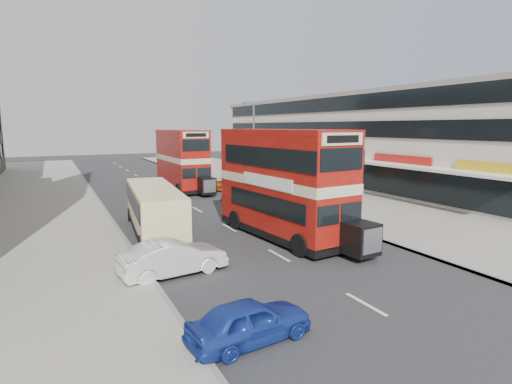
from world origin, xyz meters
TOP-DOWN VIEW (x-y plane):
  - ground at (0.00, 0.00)m, footprint 160.00×160.00m
  - road_surface at (0.00, 20.00)m, footprint 12.00×90.00m
  - pavement_right at (12.00, 20.00)m, footprint 12.00×90.00m
  - pavement_left at (-12.00, 20.00)m, footprint 12.00×90.00m
  - kerb_left at (-6.10, 20.00)m, footprint 0.20×90.00m
  - kerb_right at (6.10, 20.00)m, footprint 0.20×90.00m
  - commercial_row at (19.95, 22.00)m, footprint 9.90×46.20m
  - wooded_hill at (85.00, 45.00)m, footprint 172.80×230.40m
  - street_lamp at (6.52, 18.00)m, footprint 1.00×0.20m
  - bus_main at (1.84, 4.75)m, footprint 3.74×10.41m
  - bus_second at (1.84, 23.78)m, footprint 2.81×10.00m
  - coach at (-4.25, 8.88)m, footprint 3.21×9.43m
  - car_left_near at (-4.64, -4.42)m, footprint 3.81×1.86m
  - car_left_front at (-5.14, 1.75)m, footprint 4.57×2.09m
  - car_right_a at (4.89, 16.30)m, footprint 4.24×2.13m
  - car_right_b at (5.04, 21.66)m, footprint 4.33×2.09m
  - car_right_c at (4.46, 33.15)m, footprint 4.04×1.73m
  - pedestrian_near at (7.43, 13.51)m, footprint 0.88×0.77m
  - cyclist at (4.69, 19.60)m, footprint 0.77×1.94m

SIDE VIEW (x-z plane):
  - ground at x=0.00m, z-range 0.00..0.00m
  - wooded_hill at x=85.00m, z-range -10.00..10.00m
  - road_surface at x=0.00m, z-range 0.00..0.01m
  - pavement_right at x=12.00m, z-range 0.00..0.15m
  - pavement_left at x=-12.00m, z-range 0.00..0.15m
  - kerb_left at x=-6.10m, z-range -0.01..0.15m
  - kerb_right at x=6.10m, z-range -0.01..0.15m
  - car_right_a at x=4.89m, z-range 0.00..1.18m
  - car_right_b at x=5.04m, z-range 0.00..1.19m
  - car_left_near at x=-4.64m, z-range 0.00..1.25m
  - car_right_c at x=4.46m, z-range 0.00..1.36m
  - cyclist at x=4.69m, z-range -0.35..1.74m
  - car_left_front at x=-5.14m, z-range 0.00..1.45m
  - pedestrian_near at x=7.43m, z-range 0.15..2.15m
  - coach at x=-4.25m, z-range 0.22..2.67m
  - bus_second at x=1.84m, z-range 0.15..5.65m
  - bus_main at x=1.84m, z-range 0.15..5.84m
  - commercial_row at x=19.95m, z-range 0.05..9.35m
  - street_lamp at x=6.52m, z-range 0.72..8.85m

